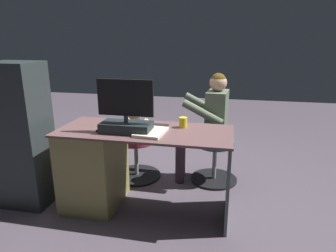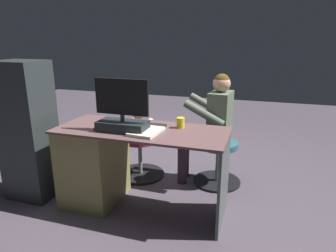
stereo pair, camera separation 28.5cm
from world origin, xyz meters
TOP-DOWN VIEW (x-y plane):
  - ground_plane at (0.00, 0.00)m, footprint 10.00×10.00m
  - desk at (0.41, 0.36)m, footprint 1.49×0.62m
  - monitor at (0.13, 0.45)m, footprint 0.47×0.21m
  - keyboard at (0.03, 0.27)m, footprint 0.42×0.14m
  - computer_mouse at (0.35, 0.28)m, footprint 0.06×0.10m
  - cup at (-0.31, 0.22)m, footprint 0.07×0.07m
  - tv_remote at (0.35, 0.43)m, footprint 0.07×0.16m
  - notebook_binder at (-0.08, 0.44)m, footprint 0.25×0.32m
  - office_chair_teddy at (0.29, -0.26)m, footprint 0.54×0.54m
  - teddy_bear at (0.29, -0.27)m, footprint 0.25×0.25m
  - visitor_chair at (-0.57, -0.34)m, footprint 0.51×0.51m
  - person at (-0.49, -0.34)m, footprint 0.54×0.51m
  - equipment_rack at (1.12, 0.47)m, footprint 0.44×0.36m

SIDE VIEW (x-z plane):
  - ground_plane at x=0.00m, z-range 0.00..0.00m
  - office_chair_teddy at x=0.29m, z-range 0.02..0.49m
  - visitor_chair at x=-0.57m, z-range 0.03..0.50m
  - desk at x=0.41m, z-range 0.02..0.78m
  - teddy_bear at x=0.29m, z-range 0.45..0.80m
  - equipment_rack at x=1.12m, z-range 0.00..1.32m
  - person at x=-0.49m, z-range 0.10..1.28m
  - tv_remote at x=0.35m, z-range 0.76..0.78m
  - keyboard at x=0.03m, z-range 0.76..0.78m
  - notebook_binder at x=-0.08m, z-range 0.76..0.78m
  - computer_mouse at x=0.35m, z-range 0.76..0.79m
  - cup at x=-0.31m, z-range 0.76..0.85m
  - monitor at x=0.13m, z-range 0.66..1.11m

